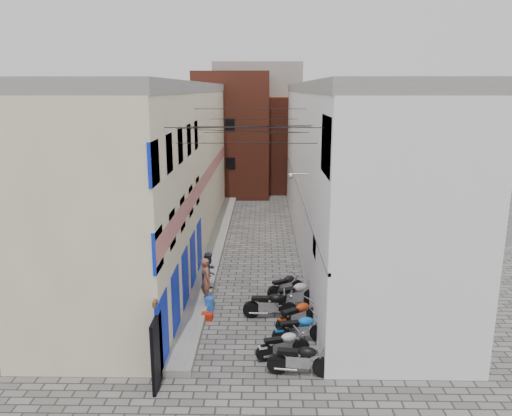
# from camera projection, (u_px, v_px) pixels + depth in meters

# --- Properties ---
(ground) EXTENTS (90.00, 90.00, 0.00)m
(ground) POSITION_uv_depth(u_px,v_px,m) (243.00, 379.00, 15.32)
(ground) COLOR #52504D
(ground) RESTS_ON ground
(plinth) EXTENTS (0.90, 26.00, 0.25)m
(plinth) POSITION_uv_depth(u_px,v_px,m) (216.00, 245.00, 27.97)
(plinth) COLOR gray
(plinth) RESTS_ON ground
(building_left) EXTENTS (5.10, 27.00, 9.00)m
(building_left) POSITION_uv_depth(u_px,v_px,m) (161.00, 168.00, 26.94)
(building_left) COLOR beige
(building_left) RESTS_ON ground
(building_right) EXTENTS (5.94, 26.00, 9.00)m
(building_right) POSITION_uv_depth(u_px,v_px,m) (345.00, 168.00, 26.82)
(building_right) COLOR white
(building_right) RESTS_ON ground
(building_far_brick_left) EXTENTS (6.00, 6.00, 10.00)m
(building_far_brick_left) POSITION_uv_depth(u_px,v_px,m) (233.00, 134.00, 41.41)
(building_far_brick_left) COLOR brown
(building_far_brick_left) RESTS_ON ground
(building_far_brick_right) EXTENTS (5.00, 6.00, 8.00)m
(building_far_brick_right) POSITION_uv_depth(u_px,v_px,m) (291.00, 144.00, 43.51)
(building_far_brick_right) COLOR brown
(building_far_brick_right) RESTS_ON ground
(building_far_concrete) EXTENTS (8.00, 5.00, 11.00)m
(building_far_concrete) POSITION_uv_depth(u_px,v_px,m) (258.00, 123.00, 47.10)
(building_far_concrete) COLOR gray
(building_far_concrete) RESTS_ON ground
(far_shopfront) EXTENTS (2.00, 0.30, 2.40)m
(far_shopfront) POSITION_uv_depth(u_px,v_px,m) (256.00, 185.00, 39.54)
(far_shopfront) COLOR black
(far_shopfront) RESTS_ON ground
(overhead_wires) EXTENTS (5.80, 13.02, 1.32)m
(overhead_wires) POSITION_uv_depth(u_px,v_px,m) (249.00, 126.00, 21.09)
(overhead_wires) COLOR black
(overhead_wires) RESTS_ON ground
(motorcycle_a) EXTENTS (2.13, 0.88, 1.20)m
(motorcycle_a) POSITION_uv_depth(u_px,v_px,m) (300.00, 358.00, 15.37)
(motorcycle_a) COLOR black
(motorcycle_a) RESTS_ON ground
(motorcycle_b) EXTENTS (1.95, 1.13, 1.08)m
(motorcycle_b) POSITION_uv_depth(u_px,v_px,m) (283.00, 343.00, 16.37)
(motorcycle_b) COLOR #A8A7AC
(motorcycle_b) RESTS_ON ground
(motorcycle_c) EXTENTS (2.08, 1.03, 1.15)m
(motorcycle_c) POSITION_uv_depth(u_px,v_px,m) (300.00, 327.00, 17.37)
(motorcycle_c) COLOR blue
(motorcycle_c) RESTS_ON ground
(motorcycle_d) EXTENTS (1.96, 1.63, 1.14)m
(motorcycle_d) POSITION_uv_depth(u_px,v_px,m) (298.00, 314.00, 18.46)
(motorcycle_d) COLOR #A62F0B
(motorcycle_d) RESTS_ON ground
(motorcycle_e) EXTENTS (2.14, 0.74, 1.23)m
(motorcycle_e) POSITION_uv_depth(u_px,v_px,m) (270.00, 303.00, 19.23)
(motorcycle_e) COLOR black
(motorcycle_e) RESTS_ON ground
(motorcycle_f) EXTENTS (2.22, 1.52, 1.24)m
(motorcycle_f) POSITION_uv_depth(u_px,v_px,m) (295.00, 293.00, 20.17)
(motorcycle_f) COLOR #9D9DA2
(motorcycle_f) RESTS_ON ground
(motorcycle_g) EXTENTS (1.83, 1.46, 1.05)m
(motorcycle_g) POSITION_uv_depth(u_px,v_px,m) (285.00, 284.00, 21.37)
(motorcycle_g) COLOR black
(motorcycle_g) RESTS_ON ground
(person_a) EXTENTS (0.60, 0.75, 1.79)m
(person_a) POSITION_uv_depth(u_px,v_px,m) (206.00, 279.00, 20.24)
(person_a) COLOR #A05B3A
(person_a) RESTS_ON plinth
(person_b) EXTENTS (0.89, 0.99, 1.68)m
(person_b) POSITION_uv_depth(u_px,v_px,m) (209.00, 271.00, 21.29)
(person_b) COLOR #2E2D44
(person_b) RESTS_ON plinth
(water_jug_near) EXTENTS (0.37, 0.37, 0.56)m
(water_jug_near) POSITION_uv_depth(u_px,v_px,m) (209.00, 304.00, 19.94)
(water_jug_near) COLOR blue
(water_jug_near) RESTS_ON ground
(water_jug_far) EXTENTS (0.38, 0.38, 0.52)m
(water_jug_far) POSITION_uv_depth(u_px,v_px,m) (210.00, 302.00, 20.17)
(water_jug_far) COLOR #2036A4
(water_jug_far) RESTS_ON ground
(red_crate) EXTENTS (0.46, 0.37, 0.26)m
(red_crate) POSITION_uv_depth(u_px,v_px,m) (207.00, 316.00, 19.21)
(red_crate) COLOR #B7210D
(red_crate) RESTS_ON ground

